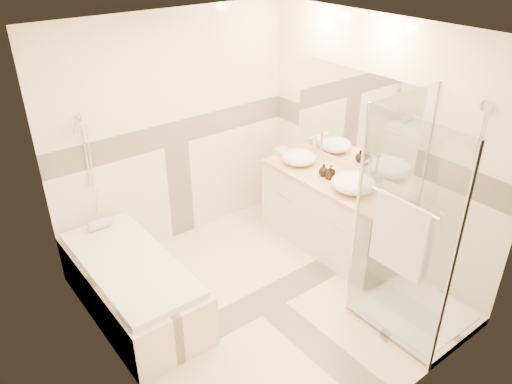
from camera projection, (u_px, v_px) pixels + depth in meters
room at (269, 183)px, 4.24m from camera, size 2.82×3.02×2.52m
bathtub at (132, 283)px, 4.55m from camera, size 0.75×1.70×0.56m
vanity at (328, 213)px, 5.41m from camera, size 0.58×1.62×0.85m
shower_enclosure at (408, 275)px, 4.34m from camera, size 0.96×0.93×2.04m
vessel_sink_near at (299, 157)px, 5.49m from camera, size 0.38×0.38×0.15m
vessel_sink_far at (353, 183)px, 4.93m from camera, size 0.44×0.44×0.18m
faucet_near at (314, 145)px, 5.56m from camera, size 0.12×0.03×0.28m
faucet_far at (369, 169)px, 5.01m from camera, size 0.12×0.03×0.29m
amenity_bottle_a at (330, 172)px, 5.15m from camera, size 0.07×0.07×0.16m
amenity_bottle_b at (324, 170)px, 5.22m from camera, size 0.14×0.14×0.14m
folded_towels at (285, 153)px, 5.67m from camera, size 0.16×0.25×0.08m
rolled_towel at (100, 224)px, 4.87m from camera, size 0.22×0.10×0.10m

